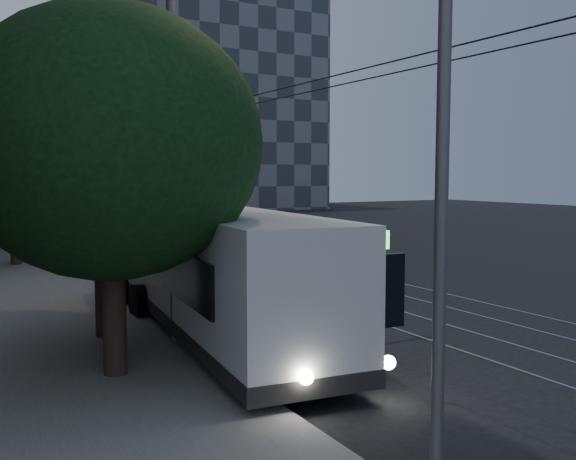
% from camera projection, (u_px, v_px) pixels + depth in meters
% --- Properties ---
extents(ground, '(120.00, 120.00, 0.00)m').
position_uv_depth(ground, '(338.00, 313.00, 18.18)').
color(ground, black).
rests_on(ground, ground).
extents(tram_rails, '(4.52, 90.00, 0.02)m').
position_uv_depth(tram_rails, '(183.00, 243.00, 36.84)').
color(tram_rails, '#93939B').
rests_on(tram_rails, ground).
extents(overhead_wires, '(2.23, 90.00, 6.00)m').
position_uv_depth(overhead_wires, '(44.00, 183.00, 32.95)').
color(overhead_wires, black).
rests_on(overhead_wires, ground).
extents(building_distant_right, '(22.00, 18.00, 24.00)m').
position_uv_depth(building_distant_right, '(207.00, 104.00, 73.79)').
color(building_distant_right, '#32383F').
rests_on(building_distant_right, ground).
extents(trolleybus, '(3.58, 12.02, 5.63)m').
position_uv_depth(trolleybus, '(212.00, 268.00, 15.69)').
color(trolleybus, silver).
rests_on(trolleybus, ground).
extents(pickup_silver, '(3.15, 6.06, 1.63)m').
position_uv_depth(pickup_silver, '(141.00, 255.00, 24.86)').
color(pickup_silver, '#96979D').
rests_on(pickup_silver, ground).
extents(car_white_a, '(2.71, 3.99, 1.26)m').
position_uv_depth(car_white_a, '(86.00, 247.00, 29.27)').
color(car_white_a, '#B9B8BD').
rests_on(car_white_a, ground).
extents(car_white_b, '(1.95, 4.58, 1.32)m').
position_uv_depth(car_white_b, '(77.00, 232.00, 36.11)').
color(car_white_b, silver).
rests_on(car_white_b, ground).
extents(car_white_c, '(1.49, 3.85, 1.25)m').
position_uv_depth(car_white_c, '(71.00, 229.00, 38.93)').
color(car_white_c, '#B4B3B7').
rests_on(car_white_c, ground).
extents(car_white_d, '(2.03, 3.94, 1.28)m').
position_uv_depth(car_white_d, '(40.00, 224.00, 42.77)').
color(car_white_d, '#B7B7BB').
rests_on(car_white_d, ground).
extents(tree_0, '(5.65, 5.65, 7.06)m').
position_uv_depth(tree_0, '(110.00, 143.00, 11.81)').
color(tree_0, '#2D2119').
rests_on(tree_0, ground).
extents(tree_1, '(3.86, 3.86, 5.88)m').
position_uv_depth(tree_1, '(101.00, 166.00, 14.70)').
color(tree_1, '#2D2119').
rests_on(tree_1, ground).
extents(tree_2, '(4.89, 4.89, 6.26)m').
position_uv_depth(tree_2, '(13.00, 171.00, 26.69)').
color(tree_2, '#2D2119').
rests_on(tree_2, ground).
extents(tree_3, '(5.45, 5.45, 6.92)m').
position_uv_depth(tree_3, '(8.00, 164.00, 33.42)').
color(tree_3, '#2D2119').
rests_on(tree_3, ground).
extents(streetlamp_near, '(2.65, 0.44, 11.10)m').
position_uv_depth(streetlamp_near, '(190.00, 53.00, 14.19)').
color(streetlamp_near, '#575659').
rests_on(streetlamp_near, ground).
extents(streetlamp_far, '(2.45, 0.44, 10.16)m').
position_uv_depth(streetlamp_far, '(39.00, 134.00, 34.91)').
color(streetlamp_far, '#575659').
rests_on(streetlamp_far, ground).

